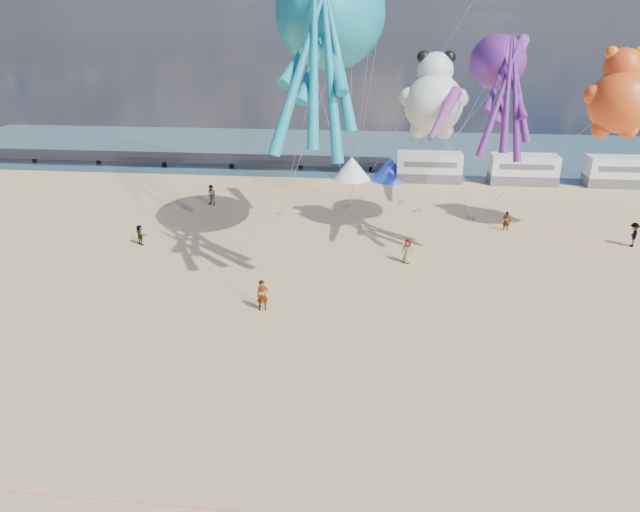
{
  "coord_description": "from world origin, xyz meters",
  "views": [
    {
      "loc": [
        1.03,
        -19.02,
        15.04
      ],
      "look_at": [
        -1.68,
        6.0,
        4.87
      ],
      "focal_mm": 32.0,
      "sensor_mm": 36.0,
      "label": 1
    }
  ],
  "objects_px": {
    "motorhome_2": "(621,172)",
    "windsock_mid": "(517,59)",
    "standing_person": "(263,295)",
    "windsock_right": "(444,114)",
    "sandbag_d": "(402,202)",
    "windsock_left": "(332,67)",
    "sandbag_a": "(281,214)",
    "sandbag_b": "(419,210)",
    "beachgoer_4": "(140,235)",
    "kite_octopus_purple": "(497,62)",
    "kite_panda": "(434,104)",
    "motorhome_0": "(429,167)",
    "kite_octopus_teal": "(331,13)",
    "beachgoer_1": "(212,195)",
    "beachgoer_0": "(407,251)",
    "kite_teddy_orange": "(620,102)",
    "motorhome_1": "(523,169)",
    "tent_white": "(352,168)",
    "sandbag_c": "(472,218)",
    "beachgoer_2": "(633,235)",
    "beachgoer_5": "(506,221)",
    "tent_blue": "(390,169)",
    "sandbag_e": "(351,207)"
  },
  "relations": [
    {
      "from": "beachgoer_0",
      "to": "kite_octopus_purple",
      "type": "xyz_separation_m",
      "value": [
        5.62,
        5.74,
        11.92
      ]
    },
    {
      "from": "sandbag_a",
      "to": "standing_person",
      "type": "bearing_deg",
      "value": -83.49
    },
    {
      "from": "sandbag_c",
      "to": "tent_white",
      "type": "bearing_deg",
      "value": 130.71
    },
    {
      "from": "standing_person",
      "to": "windsock_right",
      "type": "relative_size",
      "value": 0.36
    },
    {
      "from": "beachgoer_2",
      "to": "sandbag_b",
      "type": "bearing_deg",
      "value": -98.19
    },
    {
      "from": "tent_blue",
      "to": "sandbag_a",
      "type": "height_order",
      "value": "tent_blue"
    },
    {
      "from": "motorhome_0",
      "to": "beachgoer_2",
      "type": "bearing_deg",
      "value": -52.41
    },
    {
      "from": "beachgoer_0",
      "to": "motorhome_1",
      "type": "bearing_deg",
      "value": 84.84
    },
    {
      "from": "sandbag_e",
      "to": "windsock_left",
      "type": "height_order",
      "value": "windsock_left"
    },
    {
      "from": "beachgoer_0",
      "to": "kite_teddy_orange",
      "type": "bearing_deg",
      "value": 47.29
    },
    {
      "from": "beachgoer_4",
      "to": "beachgoer_5",
      "type": "distance_m",
      "value": 28.13
    },
    {
      "from": "motorhome_2",
      "to": "beachgoer_0",
      "type": "height_order",
      "value": "motorhome_2"
    },
    {
      "from": "motorhome_2",
      "to": "kite_panda",
      "type": "height_order",
      "value": "kite_panda"
    },
    {
      "from": "standing_person",
      "to": "windsock_left",
      "type": "height_order",
      "value": "windsock_left"
    },
    {
      "from": "motorhome_2",
      "to": "sandbag_d",
      "type": "bearing_deg",
      "value": -158.93
    },
    {
      "from": "beachgoer_0",
      "to": "sandbag_a",
      "type": "bearing_deg",
      "value": 160.83
    },
    {
      "from": "sandbag_a",
      "to": "sandbag_b",
      "type": "height_order",
      "value": "same"
    },
    {
      "from": "beachgoer_2",
      "to": "windsock_mid",
      "type": "relative_size",
      "value": 0.28
    },
    {
      "from": "motorhome_1",
      "to": "kite_teddy_orange",
      "type": "height_order",
      "value": "kite_teddy_orange"
    },
    {
      "from": "tent_white",
      "to": "kite_teddy_orange",
      "type": "distance_m",
      "value": 26.88
    },
    {
      "from": "sandbag_c",
      "to": "kite_octopus_purple",
      "type": "distance_m",
      "value": 13.39
    },
    {
      "from": "sandbag_a",
      "to": "kite_teddy_orange",
      "type": "relative_size",
      "value": 0.07
    },
    {
      "from": "tent_white",
      "to": "kite_octopus_purple",
      "type": "distance_m",
      "value": 23.08
    },
    {
      "from": "windsock_mid",
      "to": "motorhome_1",
      "type": "bearing_deg",
      "value": 85.83
    },
    {
      "from": "beachgoer_4",
      "to": "kite_teddy_orange",
      "type": "height_order",
      "value": "kite_teddy_orange"
    },
    {
      "from": "windsock_mid",
      "to": "kite_panda",
      "type": "bearing_deg",
      "value": -115.56
    },
    {
      "from": "motorhome_2",
      "to": "sandbag_c",
      "type": "distance_m",
      "value": 20.54
    },
    {
      "from": "sandbag_d",
      "to": "sandbag_b",
      "type": "bearing_deg",
      "value": -59.11
    },
    {
      "from": "kite_teddy_orange",
      "to": "windsock_right",
      "type": "bearing_deg",
      "value": -176.73
    },
    {
      "from": "sandbag_d",
      "to": "windsock_mid",
      "type": "relative_size",
      "value": 0.08
    },
    {
      "from": "beachgoer_5",
      "to": "kite_teddy_orange",
      "type": "xyz_separation_m",
      "value": [
        6.33,
        -1.23,
        9.35
      ]
    },
    {
      "from": "motorhome_2",
      "to": "kite_teddy_orange",
      "type": "xyz_separation_m",
      "value": [
        -7.62,
        -16.34,
        8.65
      ]
    },
    {
      "from": "motorhome_2",
      "to": "beachgoer_4",
      "type": "relative_size",
      "value": 4.37
    },
    {
      "from": "beachgoer_1",
      "to": "kite_panda",
      "type": "height_order",
      "value": "kite_panda"
    },
    {
      "from": "motorhome_2",
      "to": "windsock_mid",
      "type": "xyz_separation_m",
      "value": [
        -13.69,
        -10.68,
        11.14
      ]
    },
    {
      "from": "beachgoer_4",
      "to": "kite_octopus_purple",
      "type": "xyz_separation_m",
      "value": [
        25.12,
        4.28,
        12.03
      ]
    },
    {
      "from": "motorhome_0",
      "to": "sandbag_b",
      "type": "relative_size",
      "value": 13.2
    },
    {
      "from": "sandbag_d",
      "to": "windsock_right",
      "type": "distance_m",
      "value": 16.14
    },
    {
      "from": "kite_octopus_teal",
      "to": "beachgoer_2",
      "type": "bearing_deg",
      "value": 6.23
    },
    {
      "from": "sandbag_d",
      "to": "beachgoer_1",
      "type": "bearing_deg",
      "value": -171.97
    },
    {
      "from": "motorhome_2",
      "to": "tent_blue",
      "type": "xyz_separation_m",
      "value": [
        -23.0,
        0.0,
        -0.3
      ]
    },
    {
      "from": "motorhome_0",
      "to": "windsock_right",
      "type": "distance_m",
      "value": 22.82
    },
    {
      "from": "kite_teddy_orange",
      "to": "windsock_left",
      "type": "xyz_separation_m",
      "value": [
        -20.26,
        1.98,
        2.04
      ]
    },
    {
      "from": "kite_octopus_teal",
      "to": "kite_octopus_purple",
      "type": "bearing_deg",
      "value": 17.89
    },
    {
      "from": "beachgoer_1",
      "to": "windsock_mid",
      "type": "xyz_separation_m",
      "value": [
        25.3,
        0.17,
        11.71
      ]
    },
    {
      "from": "motorhome_0",
      "to": "kite_octopus_teal",
      "type": "relative_size",
      "value": 0.49
    },
    {
      "from": "windsock_right",
      "to": "windsock_mid",
      "type": "bearing_deg",
      "value": 82.12
    },
    {
      "from": "standing_person",
      "to": "sandbag_a",
      "type": "xyz_separation_m",
      "value": [
        -2.0,
        17.56,
        -0.8
      ]
    },
    {
      "from": "motorhome_0",
      "to": "kite_octopus_purple",
      "type": "height_order",
      "value": "kite_octopus_purple"
    },
    {
      "from": "sandbag_d",
      "to": "windsock_left",
      "type": "height_order",
      "value": "windsock_left"
    }
  ]
}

